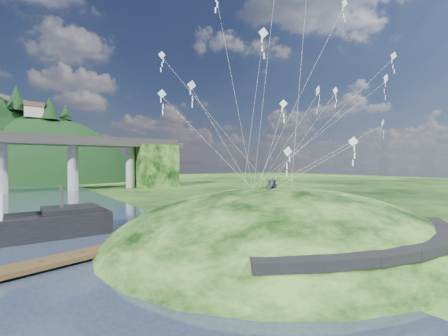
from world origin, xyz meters
TOP-DOWN VIEW (x-y plane):
  - ground at (0.00, 0.00)m, footprint 320.00×320.00m
  - grass_hill at (8.00, 2.00)m, footprint 36.00×32.00m
  - footpath at (7.46, -9.74)m, footprint 22.29×5.84m
  - wooden_dock at (-9.49, 5.81)m, footprint 13.62×5.38m
  - kite_flyers at (6.97, 2.00)m, footprint 1.99×1.29m
  - kite_swarm at (6.53, -0.27)m, footprint 20.42×14.01m

SIDE VIEW (x-z plane):
  - grass_hill at x=8.00m, z-range -8.00..5.00m
  - ground at x=0.00m, z-range 0.00..0.00m
  - wooden_dock at x=-9.49m, z-range -0.06..0.91m
  - footpath at x=7.46m, z-range 1.67..2.50m
  - kite_flyers at x=6.97m, z-range 4.96..6.91m
  - kite_swarm at x=6.53m, z-range 5.81..25.25m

